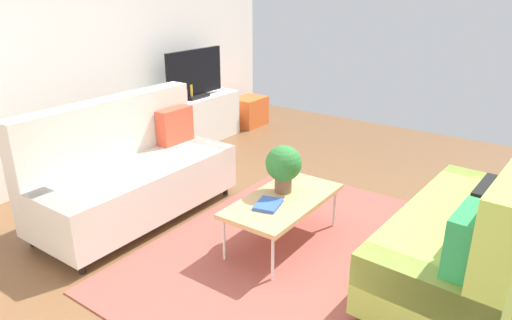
% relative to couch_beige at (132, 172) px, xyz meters
% --- Properties ---
extents(ground_plane, '(7.68, 7.68, 0.00)m').
position_rel_couch_beige_xyz_m(ground_plane, '(0.48, -1.45, -0.44)').
color(ground_plane, brown).
extents(wall_far, '(6.40, 0.12, 2.90)m').
position_rel_couch_beige_xyz_m(wall_far, '(0.48, 1.35, 1.01)').
color(wall_far, white).
rests_on(wall_far, ground_plane).
extents(area_rug, '(2.90, 2.20, 0.01)m').
position_rel_couch_beige_xyz_m(area_rug, '(0.34, -1.62, -0.44)').
color(area_rug, '#9E4C42').
rests_on(area_rug, ground_plane).
extents(couch_beige, '(1.90, 0.84, 1.10)m').
position_rel_couch_beige_xyz_m(couch_beige, '(0.00, 0.00, 0.00)').
color(couch_beige, beige).
rests_on(couch_beige, ground_plane).
extents(couch_green, '(1.94, 0.94, 1.10)m').
position_rel_couch_beige_xyz_m(couch_green, '(0.67, -2.84, 0.01)').
color(couch_green, '#A3BC4C').
rests_on(couch_green, ground_plane).
extents(coffee_table, '(1.10, 0.56, 0.42)m').
position_rel_couch_beige_xyz_m(coffee_table, '(0.39, -1.42, -0.05)').
color(coffee_table, tan).
rests_on(coffee_table, ground_plane).
extents(tv_console, '(1.40, 0.44, 0.64)m').
position_rel_couch_beige_xyz_m(tv_console, '(1.96, 1.01, -0.12)').
color(tv_console, silver).
rests_on(tv_console, ground_plane).
extents(tv, '(1.00, 0.20, 0.64)m').
position_rel_couch_beige_xyz_m(tv, '(1.96, 0.99, 0.51)').
color(tv, black).
rests_on(tv, tv_console).
extents(storage_trunk, '(0.52, 0.40, 0.44)m').
position_rel_couch_beige_xyz_m(storage_trunk, '(3.06, 0.91, -0.22)').
color(storage_trunk, orange).
rests_on(storage_trunk, ground_plane).
extents(potted_plant, '(0.31, 0.31, 0.41)m').
position_rel_couch_beige_xyz_m(potted_plant, '(0.50, -1.34, 0.22)').
color(potted_plant, brown).
rests_on(potted_plant, coffee_table).
extents(table_book_0, '(0.28, 0.23, 0.03)m').
position_rel_couch_beige_xyz_m(table_book_0, '(0.20, -1.40, -0.01)').
color(table_book_0, '#3359B2').
rests_on(table_book_0, coffee_table).
extents(vase_0, '(0.13, 0.13, 0.20)m').
position_rel_couch_beige_xyz_m(vase_0, '(1.38, 1.06, 0.30)').
color(vase_0, '#33B29E').
rests_on(vase_0, tv_console).
extents(vase_1, '(0.11, 0.11, 0.17)m').
position_rel_couch_beige_xyz_m(vase_1, '(1.57, 1.06, 0.28)').
color(vase_1, '#4C72B2').
rests_on(vase_1, tv_console).
extents(bottle_0, '(0.06, 0.06, 0.15)m').
position_rel_couch_beige_xyz_m(bottle_0, '(1.74, 0.97, 0.27)').
color(bottle_0, purple).
rests_on(bottle_0, tv_console).
extents(bottle_1, '(0.04, 0.04, 0.20)m').
position_rel_couch_beige_xyz_m(bottle_1, '(1.85, 0.97, 0.30)').
color(bottle_1, gold).
rests_on(bottle_1, tv_console).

